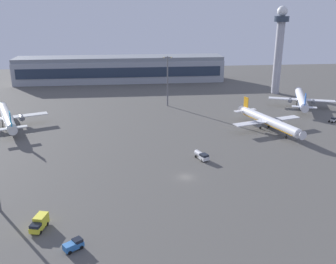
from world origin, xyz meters
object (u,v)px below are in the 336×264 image
at_px(catering_truck, 39,223).
at_px(fuel_truck, 202,156).
at_px(airplane_far_stand, 268,121).
at_px(baggage_tractor, 74,245).
at_px(airplane_terminal_side, 301,99).
at_px(airplane_taxiway_distant, 7,117).
at_px(apron_light_west, 168,78).
at_px(control_tower, 279,45).
at_px(pushback_tug, 333,120).

distance_m(catering_truck, fuel_truck, 57.64).
bearing_deg(airplane_far_stand, baggage_tractor, 29.37).
bearing_deg(airplane_terminal_side, fuel_truck, -115.20).
xyz_separation_m(airplane_terminal_side, catering_truck, (-107.06, -97.58, -2.38)).
bearing_deg(airplane_terminal_side, airplane_far_stand, -111.11).
bearing_deg(airplane_taxiway_distant, apron_light_west, -0.85).
height_order(control_tower, airplane_taxiway_distant, control_tower).
height_order(airplane_taxiway_distant, apron_light_west, apron_light_west).
distance_m(control_tower, pushback_tug, 63.23).
xyz_separation_m(airplane_terminal_side, apron_light_west, (-66.43, 8.80, 10.35)).
distance_m(pushback_tug, catering_truck, 130.86).
relative_size(baggage_tractor, apron_light_west, 0.18).
xyz_separation_m(airplane_far_stand, baggage_tractor, (-68.69, -72.83, -2.68)).
distance_m(airplane_terminal_side, fuel_truck, 87.42).
relative_size(control_tower, pushback_tug, 13.54).
relative_size(airplane_far_stand, catering_truck, 6.41).
height_order(baggage_tractor, apron_light_west, apron_light_west).
distance_m(airplane_taxiway_distant, fuel_truck, 86.27).
bearing_deg(pushback_tug, airplane_terminal_side, 159.18).
distance_m(control_tower, airplane_far_stand, 74.11).
xyz_separation_m(airplane_taxiway_distant, airplane_terminal_side, (136.85, 17.89, -0.11)).
xyz_separation_m(airplane_taxiway_distant, pushback_tug, (139.60, -8.52, -3.00)).
relative_size(baggage_tractor, fuel_truck, 0.68).
relative_size(pushback_tug, apron_light_west, 0.14).
bearing_deg(baggage_tractor, pushback_tug, 92.43).
relative_size(control_tower, airplane_taxiway_distant, 1.20).
relative_size(control_tower, fuel_truck, 7.27).
xyz_separation_m(catering_truck, fuel_truck, (44.74, 36.33, -0.21)).
xyz_separation_m(control_tower, catering_truck, (-105.54, -128.48, -25.87)).
bearing_deg(baggage_tractor, airplane_taxiway_distant, 167.64).
height_order(airplane_terminal_side, catering_truck, airplane_terminal_side).
xyz_separation_m(control_tower, airplane_far_stand, (-28.03, -64.42, -23.59)).
xyz_separation_m(control_tower, pushback_tug, (4.27, -57.31, -26.38)).
height_order(airplane_far_stand, fuel_truck, airplane_far_stand).
xyz_separation_m(airplane_far_stand, catering_truck, (-77.51, -64.06, -2.28)).
distance_m(airplane_taxiway_distant, pushback_tug, 139.89).
bearing_deg(baggage_tractor, catering_truck, -170.77).
bearing_deg(catering_truck, apron_light_west, -96.49).
xyz_separation_m(airplane_far_stand, airplane_terminal_side, (29.56, 33.52, 0.11)).
distance_m(pushback_tug, baggage_tractor, 128.80).
height_order(pushback_tug, apron_light_west, apron_light_west).
height_order(control_tower, airplane_far_stand, control_tower).
distance_m(control_tower, airplane_terminal_side, 38.84).
relative_size(control_tower, airplane_terminal_side, 1.22).
relative_size(airplane_far_stand, airplane_taxiway_distant, 0.97).
height_order(airplane_terminal_side, fuel_truck, airplane_terminal_side).
height_order(control_tower, catering_truck, control_tower).
relative_size(fuel_truck, apron_light_west, 0.27).
xyz_separation_m(fuel_truck, apron_light_west, (-4.11, 70.05, 12.95)).
distance_m(pushback_tug, fuel_truck, 73.81).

